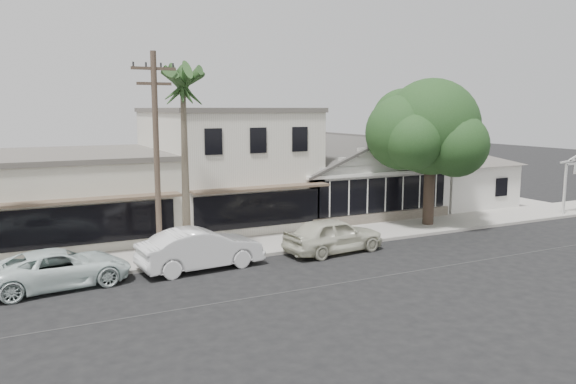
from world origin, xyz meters
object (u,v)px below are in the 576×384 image
shade_tree (427,130)px  car_2 (60,268)px  utility_pole (157,156)px  car_0 (333,235)px  car_1 (201,249)px

shade_tree → car_2: bearing=-172.5°
utility_pole → car_2: bearing=-169.1°
car_2 → shade_tree: shade_tree is taller
car_0 → shade_tree: shade_tree is taller
utility_pole → car_1: 4.30m
car_0 → utility_pole: bearing=76.9°
car_0 → car_2: (-11.93, 0.26, -0.11)m
car_2 → utility_pole: bearing=-85.8°
utility_pole → car_0: utility_pole is taller
car_2 → shade_tree: 20.51m
car_0 → car_2: 11.93m
utility_pole → shade_tree: utility_pole is taller
car_1 → shade_tree: (14.24, 2.68, 4.66)m
car_2 → shade_tree: size_ratio=0.62×
car_0 → shade_tree: (7.84, 2.85, 4.69)m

